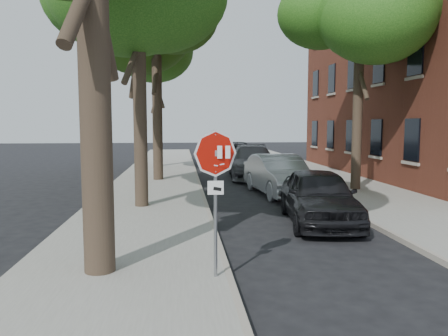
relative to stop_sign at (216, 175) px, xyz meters
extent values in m
plane|color=black|center=(0.70, 0.03, -1.95)|extent=(120.00, 120.00, 0.00)
cube|color=gray|center=(-1.80, 12.03, -1.89)|extent=(4.00, 55.00, 0.12)
cube|color=gray|center=(6.70, 12.03, -1.89)|extent=(4.00, 55.00, 0.12)
cube|color=#9E9384|center=(0.25, 12.03, -1.88)|extent=(0.12, 55.00, 0.13)
cube|color=#9E9384|center=(4.65, 12.03, -1.88)|extent=(0.12, 55.00, 0.13)
cylinder|color=gray|center=(0.00, 0.03, -0.53)|extent=(0.06, 0.06, 2.60)
cube|color=#99999E|center=(0.00, 0.00, 0.37)|extent=(0.05, 0.06, 0.10)
cylinder|color=#99999E|center=(0.00, -0.01, 0.37)|extent=(0.76, 0.32, 0.82)
cylinder|color=white|center=(0.00, -0.02, 0.37)|extent=(0.76, 0.32, 0.82)
cylinder|color=#BD1207|center=(0.00, -0.03, 0.37)|extent=(0.68, 0.29, 0.74)
cube|color=white|center=(-0.21, -0.04, 0.39)|extent=(0.08, 0.00, 0.22)
cube|color=white|center=(-0.07, -0.04, 0.39)|extent=(0.08, 0.00, 0.22)
cube|color=white|center=(0.07, -0.04, 0.39)|extent=(0.08, 0.00, 0.22)
cube|color=white|center=(0.21, -0.04, 0.39)|extent=(0.08, 0.00, 0.22)
cube|color=silver|center=(-0.11, -0.04, 0.18)|extent=(0.08, 0.00, 0.03)
cube|color=silver|center=(0.00, -0.04, 0.16)|extent=(0.08, 0.00, 0.03)
cube|color=silver|center=(0.11, -0.04, 0.18)|extent=(0.08, 0.00, 0.03)
cube|color=white|center=(0.00, -0.01, -0.23)|extent=(0.28, 0.02, 0.24)
cube|color=black|center=(0.03, -0.03, -0.25)|extent=(0.15, 0.00, 0.08)
cylinder|color=black|center=(-2.10, 0.53, 2.92)|extent=(0.56, 0.56, 9.50)
cylinder|color=black|center=(-1.90, 7.03, 2.92)|extent=(0.44, 0.44, 9.50)
cylinder|color=black|center=(-1.70, 14.03, 3.17)|extent=(0.48, 0.48, 10.00)
ellipsoid|color=#133D0B|center=(-1.70, 14.03, 5.97)|extent=(4.62, 4.62, 3.70)
ellipsoid|color=#133D0B|center=(-2.54, 14.87, 5.55)|extent=(4.20, 4.20, 3.36)
cylinder|color=black|center=(-2.00, 21.03, 2.67)|extent=(0.40, 0.40, 9.00)
ellipsoid|color=#134810|center=(-2.00, 21.03, 5.19)|extent=(4.16, 4.16, 3.33)
ellipsoid|color=#134810|center=(-1.06, 20.46, 6.14)|extent=(3.40, 3.40, 2.72)
ellipsoid|color=#134810|center=(-2.76, 21.78, 4.81)|extent=(3.78, 3.78, 3.02)
cylinder|color=black|center=(6.70, 10.03, 2.67)|extent=(0.40, 0.40, 9.00)
ellipsoid|color=#134810|center=(6.70, 10.03, 5.19)|extent=(4.16, 4.16, 3.33)
ellipsoid|color=#134810|center=(5.94, 10.78, 4.81)|extent=(3.78, 3.78, 3.02)
imported|color=black|center=(3.30, 4.43, -1.17)|extent=(2.37, 4.78, 1.56)
imported|color=#96999D|center=(3.30, 9.47, -1.14)|extent=(2.21, 5.04, 1.61)
imported|color=#424246|center=(3.16, 15.16, -1.09)|extent=(2.82, 6.07, 1.71)
imported|color=black|center=(3.27, 22.45, -1.15)|extent=(3.24, 5.99, 1.59)
camera|label=1|loc=(-0.60, -7.49, 0.87)|focal=35.00mm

